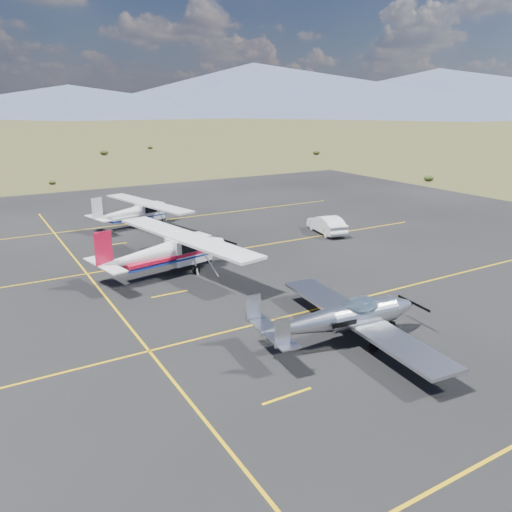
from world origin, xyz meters
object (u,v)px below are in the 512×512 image
object	(u,v)px
aircraft_low_wing	(344,318)
sedan	(327,224)
aircraft_cessna	(167,250)
aircraft_plain	(136,211)

from	to	relation	value
aircraft_low_wing	sedan	size ratio (longest dim) A/B	2.44
aircraft_cessna	sedan	bearing A→B (deg)	0.23
aircraft_cessna	sedan	xyz separation A→B (m)	(13.83, 2.77, -0.71)
aircraft_plain	sedan	size ratio (longest dim) A/B	2.58
aircraft_plain	sedan	bearing A→B (deg)	-53.01
aircraft_cessna	sedan	size ratio (longest dim) A/B	3.00
sedan	aircraft_plain	bearing A→B (deg)	-27.95
aircraft_cessna	aircraft_plain	bearing A→B (deg)	69.45
aircraft_low_wing	aircraft_cessna	xyz separation A→B (m)	(-3.19, 11.90, 0.35)
aircraft_cessna	aircraft_plain	size ratio (longest dim) A/B	1.16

